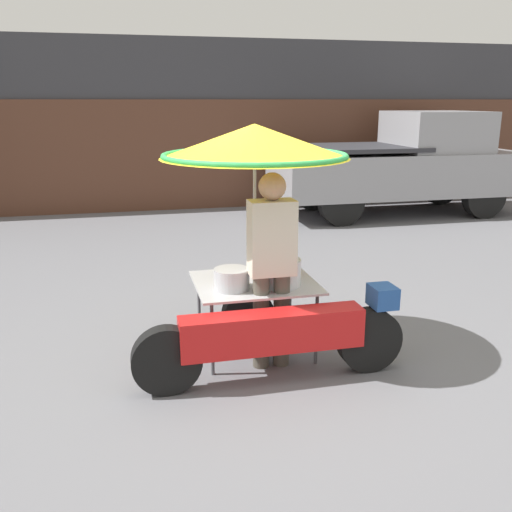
# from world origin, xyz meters

# --- Properties ---
(ground_plane) EXTENTS (36.00, 36.00, 0.00)m
(ground_plane) POSITION_xyz_m (0.00, 0.00, 0.00)
(ground_plane) COLOR slate
(shopfront_building) EXTENTS (28.00, 2.06, 3.45)m
(shopfront_building) POSITION_xyz_m (0.00, 8.51, 1.71)
(shopfront_building) COLOR #38383D
(shopfront_building) RESTS_ON ground
(vendor_motorcycle_cart) EXTENTS (2.25, 1.61, 2.04)m
(vendor_motorcycle_cart) POSITION_xyz_m (-0.03, 0.17, 1.49)
(vendor_motorcycle_cart) COLOR black
(vendor_motorcycle_cart) RESTS_ON ground
(vendor_person) EXTENTS (0.38, 0.22, 1.68)m
(vendor_person) POSITION_xyz_m (0.02, -0.05, 0.94)
(vendor_person) COLOR #4C473D
(vendor_person) RESTS_ON ground
(pickup_truck) EXTENTS (4.93, 1.87, 2.02)m
(pickup_truck) POSITION_xyz_m (4.36, 5.98, 0.99)
(pickup_truck) COLOR black
(pickup_truck) RESTS_ON ground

